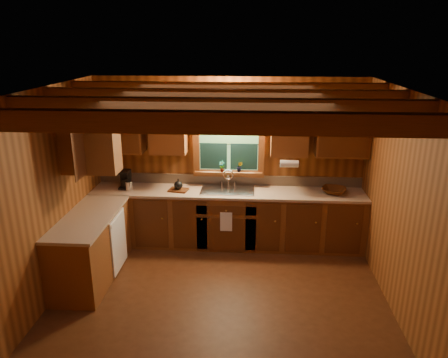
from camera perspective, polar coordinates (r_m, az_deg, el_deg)
room at (r=4.96m, az=-0.64°, el=-3.43°), size 4.20×4.20×4.20m
ceiling_beams at (r=4.66m, az=-0.69°, el=10.30°), size 4.20×2.54×0.18m
base_cabinets at (r=6.53m, az=-4.06°, el=-6.26°), size 4.20×2.22×0.86m
countertop at (r=6.36m, az=-4.02°, el=-2.55°), size 4.20×2.24×0.04m
backsplash at (r=6.84m, az=0.63°, el=-0.10°), size 4.20×0.02×0.16m
dishwasher_panel at (r=6.21m, az=-13.88°, el=-8.14°), size 0.02×0.60×0.80m
upper_cabinets at (r=6.23m, az=-4.82°, el=6.19°), size 4.19×1.77×0.78m
window at (r=6.67m, az=0.64°, el=4.32°), size 1.12×0.08×1.00m
window_sill at (r=6.74m, az=0.60°, el=0.85°), size 1.06×0.14×0.04m
wall_sconce at (r=6.43m, az=0.59°, el=9.57°), size 0.45×0.21×0.17m
paper_towel_roll at (r=6.40m, az=8.71°, el=2.03°), size 0.27×0.11×0.11m
dish_towel at (r=6.43m, az=0.29°, el=-5.74°), size 0.18×0.01×0.30m
sink at (r=6.62m, az=0.48°, el=-1.89°), size 0.82×0.48×0.43m
coffee_maker at (r=6.86m, az=-13.04°, el=0.01°), size 0.16×0.21×0.29m
utensil_crock at (r=6.76m, az=-12.55°, el=-0.81°), size 0.11×0.11×0.32m
cutting_board at (r=6.62m, az=-6.10°, el=-1.46°), size 0.32×0.25×0.03m
teakettle at (r=6.59m, az=-6.13°, el=-0.81°), size 0.13×0.13×0.17m
wicker_basket at (r=6.67m, az=14.46°, el=-1.51°), size 0.45×0.45×0.09m
potted_plant_left at (r=6.68m, az=-0.30°, el=1.69°), size 0.11×0.09×0.18m
potted_plant_right at (r=6.70m, az=2.10°, el=1.66°), size 0.10×0.09×0.17m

